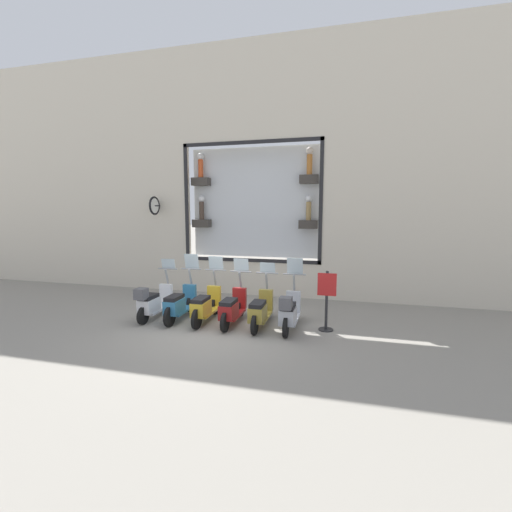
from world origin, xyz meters
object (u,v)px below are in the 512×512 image
Objects in this scene: scooter_red_2 at (232,308)px; scooter_teal_4 at (179,304)px; shop_sign_post at (327,299)px; scooter_silver_0 at (289,312)px; scooter_white_5 at (153,302)px; scooter_olive_1 at (260,311)px; scooter_yellow_3 at (205,306)px.

scooter_red_2 is 1.49m from scooter_teal_4.
shop_sign_post is at bearing -87.66° from scooter_teal_4.
scooter_teal_4 reaches higher than scooter_silver_0.
scooter_red_2 is at bearing -88.22° from scooter_white_5.
scooter_white_5 is (-0.07, 2.97, 0.04)m from scooter_olive_1.
shop_sign_post is (0.23, -4.59, 0.32)m from scooter_white_5.
scooter_silver_0 is 2.23m from scooter_yellow_3.
scooter_teal_4 is 1.01× the size of scooter_white_5.
scooter_olive_1 is at bearing 85.47° from scooter_silver_0.
scooter_silver_0 is 2.97m from scooter_teal_4.
scooter_yellow_3 is 0.74m from scooter_teal_4.
scooter_silver_0 is 1.22× the size of shop_sign_post.
scooter_olive_1 is at bearing -90.25° from scooter_yellow_3.
scooter_white_5 is 4.61m from shop_sign_post.
scooter_red_2 reaches higher than scooter_olive_1.
scooter_olive_1 is at bearing 95.82° from shop_sign_post.
scooter_red_2 is (0.00, 0.74, 0.01)m from scooter_olive_1.
scooter_olive_1 is at bearing -90.20° from scooter_teal_4.
scooter_silver_0 reaches higher than scooter_olive_1.
scooter_white_5 reaches higher than shop_sign_post.
scooter_red_2 is at bearing 89.75° from scooter_olive_1.
scooter_olive_1 reaches higher than shop_sign_post.
scooter_yellow_3 is at bearing -90.08° from scooter_teal_4.
scooter_yellow_3 reaches higher than shop_sign_post.
scooter_yellow_3 is (0.07, 2.23, -0.03)m from scooter_silver_0.
scooter_silver_0 is 0.75m from scooter_olive_1.
scooter_yellow_3 is at bearing 89.75° from scooter_olive_1.
scooter_yellow_3 is at bearing 92.92° from shop_sign_post.
scooter_yellow_3 is 1.01× the size of scooter_white_5.
scooter_silver_0 reaches higher than scooter_red_2.
scooter_olive_1 is at bearing -88.73° from scooter_white_5.
scooter_red_2 is at bearing -90.17° from scooter_teal_4.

